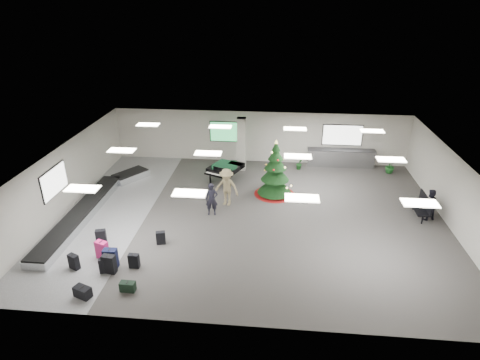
# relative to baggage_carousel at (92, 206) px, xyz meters

# --- Properties ---
(ground) EXTENTS (18.00, 18.00, 0.00)m
(ground) POSITION_rel_baggage_carousel_xyz_m (7.84, 0.08, -0.21)
(ground) COLOR #383533
(ground) RESTS_ON ground
(room_envelope) EXTENTS (18.02, 14.02, 3.21)m
(room_envelope) POSITION_rel_baggage_carousel_xyz_m (7.46, 0.75, 2.12)
(room_envelope) COLOR #BAB4AA
(room_envelope) RESTS_ON ground
(baggage_carousel) EXTENTS (2.28, 9.71, 0.43)m
(baggage_carousel) POSITION_rel_baggage_carousel_xyz_m (0.00, 0.00, 0.00)
(baggage_carousel) COLOR silver
(baggage_carousel) RESTS_ON ground
(service_counter) EXTENTS (4.05, 0.65, 1.08)m
(service_counter) POSITION_rel_baggage_carousel_xyz_m (12.84, 6.73, 0.33)
(service_counter) COLOR silver
(service_counter) RESTS_ON ground
(suitcase_0) EXTENTS (0.51, 0.32, 0.78)m
(suitcase_0) POSITION_rel_baggage_carousel_xyz_m (2.77, -4.67, 0.16)
(suitcase_0) COLOR black
(suitcase_0) RESTS_ON ground
(suitcase_1) EXTENTS (0.43, 0.29, 0.62)m
(suitcase_1) POSITION_rel_baggage_carousel_xyz_m (2.58, -4.69, 0.09)
(suitcase_1) COLOR black
(suitcase_1) RESTS_ON ground
(pink_suitcase) EXTENTS (0.56, 0.43, 0.79)m
(pink_suitcase) POSITION_rel_baggage_carousel_xyz_m (2.14, -3.82, 0.17)
(pink_suitcase) COLOR #D01B66
(pink_suitcase) RESTS_ON ground
(suitcase_3) EXTENTS (0.43, 0.30, 0.60)m
(suitcase_3) POSITION_rel_baggage_carousel_xyz_m (4.17, -2.59, 0.08)
(suitcase_3) COLOR black
(suitcase_3) RESTS_ON ground
(navy_suitcase) EXTENTS (0.52, 0.31, 0.82)m
(navy_suitcase) POSITION_rel_baggage_carousel_xyz_m (2.70, -4.34, 0.19)
(navy_suitcase) COLOR black
(navy_suitcase) RESTS_ON ground
(suitcase_5) EXTENTS (0.47, 0.38, 0.64)m
(suitcase_5) POSITION_rel_baggage_carousel_xyz_m (1.32, -4.57, 0.10)
(suitcase_5) COLOR black
(suitcase_5) RESTS_ON ground
(green_duffel) EXTENTS (0.55, 0.29, 0.38)m
(green_duffel) POSITION_rel_baggage_carousel_xyz_m (3.80, -5.62, -0.03)
(green_duffel) COLOR black
(green_duffel) RESTS_ON ground
(suitcase_7) EXTENTS (0.41, 0.22, 0.61)m
(suitcase_7) POSITION_rel_baggage_carousel_xyz_m (3.58, -4.27, 0.08)
(suitcase_7) COLOR black
(suitcase_7) RESTS_ON ground
(suitcase_8) EXTENTS (0.46, 0.34, 0.63)m
(suitcase_8) POSITION_rel_baggage_carousel_xyz_m (1.62, -2.75, 0.09)
(suitcase_8) COLOR black
(suitcase_8) RESTS_ON ground
(black_duffel) EXTENTS (0.69, 0.53, 0.42)m
(black_duffel) POSITION_rel_baggage_carousel_xyz_m (2.35, -6.07, -0.01)
(black_duffel) COLOR black
(black_duffel) RESTS_ON ground
(christmas_tree) EXTENTS (2.14, 2.14, 3.05)m
(christmas_tree) POSITION_rel_baggage_carousel_xyz_m (8.88, 2.53, 0.83)
(christmas_tree) COLOR maroon
(christmas_tree) RESTS_ON ground
(grand_piano) EXTENTS (2.09, 2.32, 1.08)m
(grand_piano) POSITION_rel_baggage_carousel_xyz_m (6.06, 3.86, 0.56)
(grand_piano) COLOR black
(grand_piano) RESTS_ON ground
(bench) EXTENTS (0.58, 1.70, 1.08)m
(bench) POSITION_rel_baggage_carousel_xyz_m (15.82, 0.81, 0.39)
(bench) COLOR black
(bench) RESTS_ON ground
(traveler_a) EXTENTS (0.63, 0.45, 1.60)m
(traveler_a) POSITION_rel_baggage_carousel_xyz_m (5.93, 0.10, 0.59)
(traveler_a) COLOR black
(traveler_a) RESTS_ON ground
(traveler_b) EXTENTS (1.39, 1.00, 1.93)m
(traveler_b) POSITION_rel_baggage_carousel_xyz_m (6.51, 1.14, 0.75)
(traveler_b) COLOR #92825A
(traveler_b) RESTS_ON ground
(traveler_bench) EXTENTS (0.89, 0.79, 1.53)m
(traveler_bench) POSITION_rel_baggage_carousel_xyz_m (16.04, 0.59, 0.55)
(traveler_bench) COLOR black
(traveler_bench) RESTS_ON ground
(potted_plant_left) EXTENTS (0.52, 0.47, 0.76)m
(potted_plant_left) POSITION_rel_baggage_carousel_xyz_m (10.33, 5.99, 0.17)
(potted_plant_left) COLOR #15441A
(potted_plant_left) RESTS_ON ground
(potted_plant_right) EXTENTS (0.71, 0.71, 0.91)m
(potted_plant_right) POSITION_rel_baggage_carousel_xyz_m (15.61, 5.96, 0.24)
(potted_plant_right) COLOR #15441A
(potted_plant_right) RESTS_ON ground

